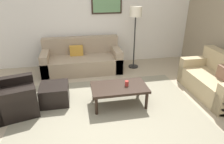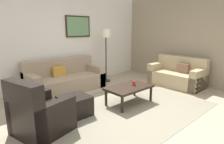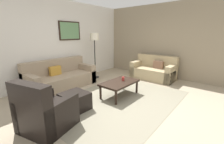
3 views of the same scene
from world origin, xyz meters
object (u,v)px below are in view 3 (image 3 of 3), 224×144
Objects in this scene: armchair_leather at (44,114)px; ottoman at (75,101)px; cup at (123,79)px; coffee_table at (120,84)px; lamp_standing at (94,41)px; framed_artwork at (70,31)px; couch_loveseat at (154,71)px; couch_main at (60,78)px.

armchair_leather is 0.83m from ottoman.
coffee_table is at bearing 176.82° from cup.
lamp_standing reaches higher than cup.
armchair_leather is 9.31× the size of cup.
armchair_leather is at bearing 177.17° from cup.
framed_artwork reaches higher than cup.
armchair_leather is at bearing 178.67° from couch_loveseat.
coffee_table is at bearing -179.94° from couch_loveseat.
cup is at bearing -12.36° from ottoman.
couch_main is 20.21× the size of cup.
lamp_standing is at bearing 126.74° from couch_loveseat.
framed_artwork reaches higher than ottoman.
framed_artwork is at bearing 142.48° from lamp_standing.
couch_main is at bearing 68.47° from ottoman.
armchair_leather is 1.14× the size of framed_artwork.
framed_artwork is at bearing 86.24° from coffee_table.
cup is (0.79, -1.94, 0.17)m from couch_main.
ottoman is (0.80, 0.20, -0.11)m from armchair_leather.
lamp_standing is (-1.36, 1.83, 1.11)m from couch_loveseat.
armchair_leather reaches higher than cup.
couch_main is at bearing 112.14° from cup.
cup reaches higher than ottoman.
ottoman is 0.66× the size of framed_artwork.
coffee_table is (0.64, -1.93, 0.06)m from couch_main.
couch_main reaches higher than coffee_table.
ottoman is at bearing 167.64° from cup.
framed_artwork is (1.43, 2.05, 1.59)m from ottoman.
couch_main is 1.75m from ottoman.
couch_loveseat is 4.29m from armchair_leather.
ottoman is 5.37× the size of cup.
armchair_leather is (-1.44, -1.82, 0.01)m from couch_main.
couch_main reaches higher than ottoman.
cup is at bearing -3.18° from coffee_table.
cup is at bearing -179.70° from couch_loveseat.
cup is 0.12× the size of framed_artwork.
lamp_standing is at bearing 69.35° from cup.
couch_main is at bearing 108.32° from coffee_table.
lamp_standing is at bearing 35.72° from ottoman.
couch_loveseat is 2.06m from cup.
couch_main is at bearing 51.67° from armchair_leather.
couch_loveseat is at bearing -1.33° from armchair_leather.
ottoman is (-3.48, 0.30, -0.10)m from couch_loveseat.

